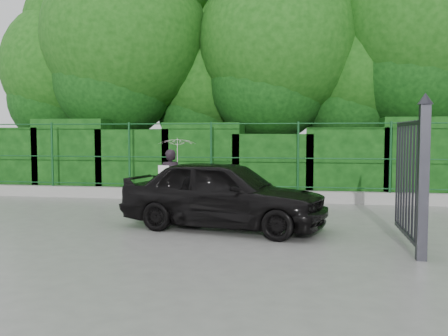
# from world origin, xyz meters

# --- Properties ---
(ground) EXTENTS (80.00, 80.00, 0.00)m
(ground) POSITION_xyz_m (0.00, 0.00, 0.00)
(ground) COLOR gray
(kerb) EXTENTS (14.00, 0.25, 0.30)m
(kerb) POSITION_xyz_m (0.00, 4.50, 0.15)
(kerb) COLOR #9E9E99
(kerb) RESTS_ON ground
(fence) EXTENTS (14.13, 0.06, 1.80)m
(fence) POSITION_xyz_m (0.22, 4.50, 1.20)
(fence) COLOR #11421D
(fence) RESTS_ON kerb
(hedge) EXTENTS (14.20, 1.20, 2.22)m
(hedge) POSITION_xyz_m (0.01, 5.50, 1.02)
(hedge) COLOR black
(hedge) RESTS_ON ground
(trees) EXTENTS (17.10, 6.15, 8.08)m
(trees) POSITION_xyz_m (1.14, 7.74, 4.62)
(trees) COLOR black
(trees) RESTS_ON ground
(gate) EXTENTS (0.22, 2.33, 2.36)m
(gate) POSITION_xyz_m (4.60, -0.72, 1.19)
(gate) COLOR #24242A
(gate) RESTS_ON ground
(woman) EXTENTS (0.84, 0.84, 1.70)m
(woman) POSITION_xyz_m (-0.00, 2.37, 1.12)
(woman) COLOR black
(woman) RESTS_ON ground
(car) EXTENTS (4.13, 2.36, 1.32)m
(car) POSITION_xyz_m (1.43, 0.63, 0.66)
(car) COLOR black
(car) RESTS_ON ground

